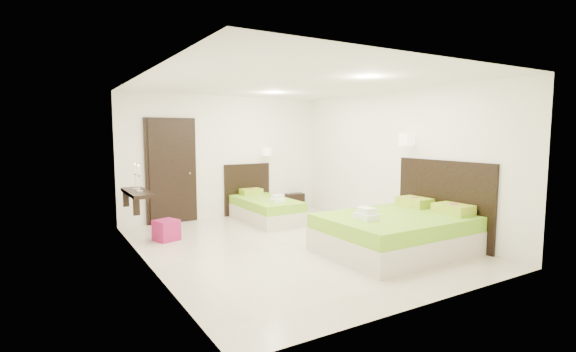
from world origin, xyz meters
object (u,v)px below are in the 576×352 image
nightstand (293,201)px  bed_double (399,230)px  bed_single (264,208)px  ottoman (166,230)px

nightstand → bed_double: bearing=-93.1°
bed_single → ottoman: bearing=-165.2°
ottoman → nightstand: bearing=22.1°
nightstand → ottoman: size_ratio=1.23×
bed_single → ottoman: 2.25m
bed_single → bed_double: bed_double is taller
nightstand → ottoman: 3.65m
bed_double → nightstand: 3.90m
bed_single → nightstand: 1.45m
bed_single → bed_double: bearing=-76.4°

